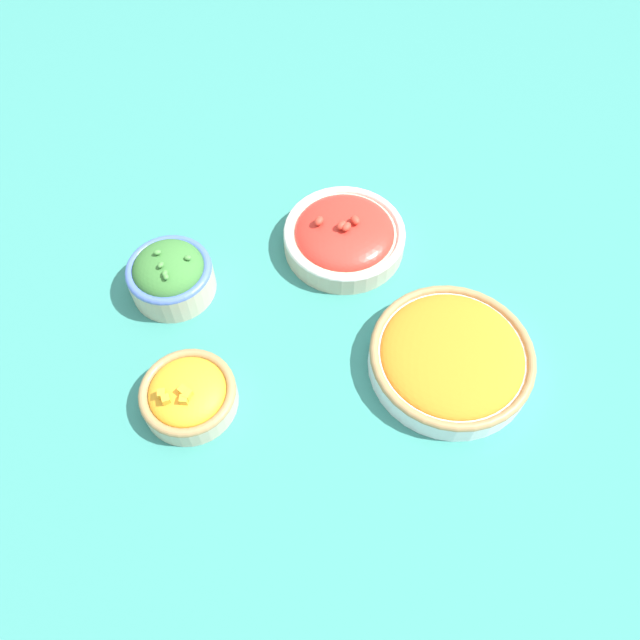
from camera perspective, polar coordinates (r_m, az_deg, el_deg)
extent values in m
plane|color=#337F75|center=(0.86, 0.00, -1.06)|extent=(3.00, 3.00, 0.00)
cylinder|color=beige|center=(0.81, -11.85, -6.90)|extent=(0.12, 0.12, 0.03)
torus|color=#997A4C|center=(0.80, -12.04, -6.43)|extent=(0.12, 0.12, 0.01)
ellipsoid|color=orange|center=(0.80, -12.04, -6.43)|extent=(0.10, 0.10, 0.03)
cube|color=#F4A828|center=(0.78, -12.42, -6.28)|extent=(0.01, 0.01, 0.01)
cube|color=#F4A828|center=(0.77, -12.00, -6.56)|extent=(0.01, 0.01, 0.01)
cube|color=#F4A828|center=(0.77, -12.35, -7.12)|extent=(0.01, 0.01, 0.01)
cube|color=#F4A828|center=(0.78, -13.91, -7.04)|extent=(0.01, 0.01, 0.01)
cube|color=#F4A828|center=(0.77, -12.08, -6.73)|extent=(0.01, 0.01, 0.01)
cube|color=#F4A828|center=(0.78, -14.27, -6.53)|extent=(0.01, 0.01, 0.01)
cylinder|color=white|center=(0.84, 11.81, -3.58)|extent=(0.22, 0.22, 0.03)
torus|color=#997A4C|center=(0.82, 12.00, -3.06)|extent=(0.22, 0.22, 0.01)
ellipsoid|color=orange|center=(0.82, 12.00, -3.06)|extent=(0.19, 0.19, 0.03)
cylinder|color=beige|center=(0.93, 2.22, 7.38)|extent=(0.18, 0.18, 0.03)
torus|color=silver|center=(0.92, 2.25, 8.02)|extent=(0.18, 0.18, 0.01)
ellipsoid|color=red|center=(0.92, 2.25, 8.02)|extent=(0.15, 0.15, 0.04)
ellipsoid|color=red|center=(0.90, -0.09, 9.05)|extent=(0.02, 0.02, 0.01)
ellipsoid|color=red|center=(0.89, 2.00, 8.65)|extent=(0.02, 0.02, 0.01)
ellipsoid|color=red|center=(0.90, 3.22, 9.11)|extent=(0.01, 0.02, 0.01)
ellipsoid|color=red|center=(0.89, 2.43, 8.52)|extent=(0.02, 0.02, 0.01)
cylinder|color=beige|center=(0.90, -13.38, 3.65)|extent=(0.12, 0.12, 0.05)
torus|color=#4766B7|center=(0.89, -13.67, 4.51)|extent=(0.12, 0.12, 0.01)
ellipsoid|color=#387533|center=(0.89, -13.67, 4.51)|extent=(0.10, 0.10, 0.05)
ellipsoid|color=#47893D|center=(0.86, -14.35, 4.90)|extent=(0.01, 0.01, 0.01)
ellipsoid|color=#47893D|center=(0.85, -13.92, 3.88)|extent=(0.01, 0.01, 0.01)
ellipsoid|color=#47893D|center=(0.87, -14.65, 5.99)|extent=(0.01, 0.01, 0.01)
ellipsoid|color=#47893D|center=(0.85, -13.99, 4.17)|extent=(0.01, 0.01, 0.01)
ellipsoid|color=#47893D|center=(0.86, -11.99, 5.58)|extent=(0.01, 0.01, 0.01)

